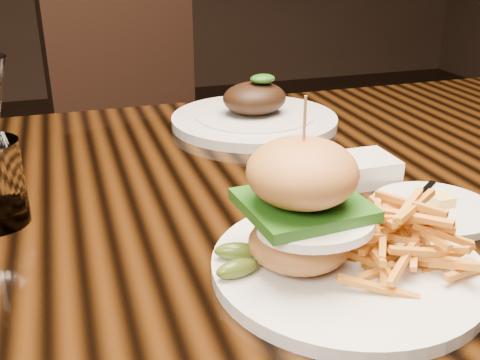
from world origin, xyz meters
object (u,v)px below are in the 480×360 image
object	(u,v)px
dining_table	(233,229)
chair_far	(144,134)
burger_plate	(344,231)
far_dish	(254,115)

from	to	relation	value
dining_table	chair_far	bearing A→B (deg)	90.31
dining_table	burger_plate	size ratio (longest dim) A/B	5.51
burger_plate	chair_far	distance (m)	1.18
dining_table	burger_plate	xyz separation A→B (m)	(0.04, -0.26, 0.13)
far_dish	chair_far	distance (m)	0.69
far_dish	dining_table	bearing A→B (deg)	-115.52
dining_table	chair_far	world-z (taller)	chair_far
dining_table	far_dish	distance (m)	0.30
dining_table	chair_far	size ratio (longest dim) A/B	1.68
burger_plate	chair_far	size ratio (longest dim) A/B	0.31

